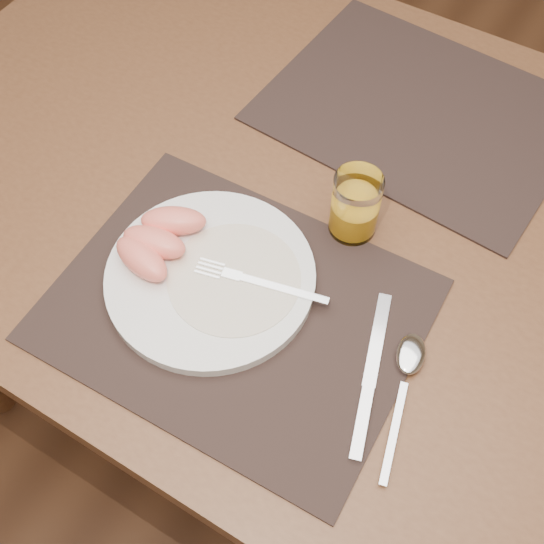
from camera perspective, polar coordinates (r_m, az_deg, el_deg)
The scene contains 11 objects.
ground at distance 1.62m, azimuth 3.35°, elevation -10.85°, with size 5.00×5.00×0.00m, color #53311C.
table at distance 1.03m, azimuth 5.18°, elevation 2.96°, with size 1.40×0.90×0.75m.
placemat_near at distance 0.86m, azimuth -3.05°, elevation -3.15°, with size 0.45×0.35×0.00m, color #2D201C.
placemat_far at distance 1.10m, azimuth 12.24°, elevation 13.01°, with size 0.45×0.35×0.00m, color #2D201C.
plate at distance 0.88m, azimuth -5.16°, elevation -0.42°, with size 0.27×0.27×0.02m, color white.
plate_dressing at distance 0.86m, azimuth -3.19°, elevation -0.51°, with size 0.17×0.17×0.00m.
fork at distance 0.86m, azimuth -1.87°, elevation -0.65°, with size 0.17×0.06×0.00m.
knife at distance 0.82m, azimuth 8.07°, elevation -9.47°, with size 0.08×0.21×0.01m.
spoon at distance 0.83m, azimuth 11.34°, elevation -7.63°, with size 0.07×0.19×0.01m.
juice_glass at distance 0.90m, azimuth 6.95°, elevation 5.38°, with size 0.06×0.06×0.10m.
grapefruit_wedges at distance 0.89m, azimuth -9.63°, elevation 2.63°, with size 0.10×0.14×0.03m.
Camera 1 is at (0.23, -0.56, 1.50)m, focal length 45.00 mm.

